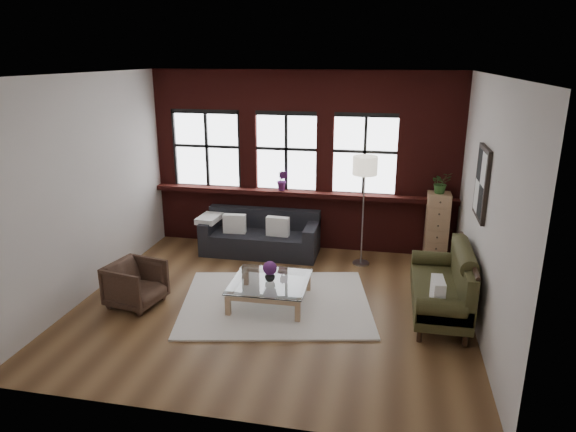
% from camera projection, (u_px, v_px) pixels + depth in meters
% --- Properties ---
extents(floor, '(5.50, 5.50, 0.00)m').
position_uv_depth(floor, '(273.00, 304.00, 7.41)').
color(floor, brown).
rests_on(floor, ground).
extents(ceiling, '(5.50, 5.50, 0.00)m').
position_uv_depth(ceiling, '(271.00, 74.00, 6.45)').
color(ceiling, white).
rests_on(ceiling, ground).
extents(wall_back, '(5.50, 0.00, 5.50)m').
position_uv_depth(wall_back, '(303.00, 161.00, 9.27)').
color(wall_back, beige).
rests_on(wall_back, ground).
extents(wall_front, '(5.50, 0.00, 5.50)m').
position_uv_depth(wall_front, '(209.00, 269.00, 4.59)').
color(wall_front, beige).
rests_on(wall_front, ground).
extents(wall_left, '(0.00, 5.00, 5.00)m').
position_uv_depth(wall_left, '(88.00, 187.00, 7.45)').
color(wall_left, beige).
rests_on(wall_left, ground).
extents(wall_right, '(0.00, 5.00, 5.00)m').
position_uv_depth(wall_right, '(486.00, 208.00, 6.41)').
color(wall_right, beige).
rests_on(wall_right, ground).
extents(brick_backwall, '(5.50, 0.12, 3.20)m').
position_uv_depth(brick_backwall, '(303.00, 162.00, 9.21)').
color(brick_backwall, '#461310').
rests_on(brick_backwall, floor).
extents(sill_ledge, '(5.50, 0.30, 0.08)m').
position_uv_depth(sill_ledge, '(302.00, 193.00, 9.30)').
color(sill_ledge, '#461310').
rests_on(sill_ledge, brick_backwall).
extents(window_left, '(1.38, 0.10, 1.50)m').
position_uv_depth(window_left, '(207.00, 150.00, 9.52)').
color(window_left, black).
rests_on(window_left, brick_backwall).
extents(window_mid, '(1.38, 0.10, 1.50)m').
position_uv_depth(window_mid, '(286.00, 153.00, 9.23)').
color(window_mid, black).
rests_on(window_mid, brick_backwall).
extents(window_right, '(1.38, 0.10, 1.50)m').
position_uv_depth(window_right, '(365.00, 156.00, 8.97)').
color(window_right, black).
rests_on(window_right, brick_backwall).
extents(wall_poster, '(0.05, 0.74, 0.94)m').
position_uv_depth(wall_poster, '(482.00, 183.00, 6.62)').
color(wall_poster, black).
rests_on(wall_poster, wall_right).
extents(shag_rug, '(3.03, 2.58, 0.03)m').
position_uv_depth(shag_rug, '(276.00, 302.00, 7.42)').
color(shag_rug, silver).
rests_on(shag_rug, floor).
extents(dark_sofa, '(2.07, 0.84, 0.75)m').
position_uv_depth(dark_sofa, '(260.00, 233.00, 9.20)').
color(dark_sofa, black).
rests_on(dark_sofa, floor).
extents(pillow_a, '(0.41, 0.17, 0.34)m').
position_uv_depth(pillow_a, '(235.00, 224.00, 9.13)').
color(pillow_a, white).
rests_on(pillow_a, dark_sofa).
extents(pillow_b, '(0.41, 0.17, 0.34)m').
position_uv_depth(pillow_b, '(278.00, 226.00, 8.98)').
color(pillow_b, white).
rests_on(pillow_b, dark_sofa).
extents(vintage_settee, '(0.81, 1.81, 0.97)m').
position_uv_depth(vintage_settee, '(440.00, 282.00, 6.97)').
color(vintage_settee, '#333017').
rests_on(vintage_settee, floor).
extents(pillow_settee, '(0.16, 0.39, 0.34)m').
position_uv_depth(pillow_settee, '(438.00, 292.00, 6.43)').
color(pillow_settee, white).
rests_on(pillow_settee, vintage_settee).
extents(armchair, '(0.82, 0.81, 0.64)m').
position_uv_depth(armchair, '(136.00, 284.00, 7.29)').
color(armchair, '#39261C').
rests_on(armchair, floor).
extents(coffee_table, '(1.10, 1.10, 0.37)m').
position_uv_depth(coffee_table, '(270.00, 292.00, 7.37)').
color(coffee_table, tan).
rests_on(coffee_table, shag_rug).
extents(vase, '(0.19, 0.19, 0.16)m').
position_uv_depth(vase, '(270.00, 276.00, 7.29)').
color(vase, '#B2B2B2').
rests_on(vase, coffee_table).
extents(flowers, '(0.20, 0.20, 0.20)m').
position_uv_depth(flowers, '(270.00, 268.00, 7.25)').
color(flowers, '#5C2367').
rests_on(flowers, vase).
extents(drawer_chest, '(0.38, 0.38, 1.22)m').
position_uv_depth(drawer_chest, '(437.00, 228.00, 8.76)').
color(drawer_chest, tan).
rests_on(drawer_chest, floor).
extents(potted_plant_top, '(0.41, 0.39, 0.36)m').
position_uv_depth(potted_plant_top, '(441.00, 183.00, 8.52)').
color(potted_plant_top, '#2D5923').
rests_on(potted_plant_top, drawer_chest).
extents(floor_lamp, '(0.40, 0.40, 2.02)m').
position_uv_depth(floor_lamp, '(363.00, 208.00, 8.52)').
color(floor_lamp, '#A5A5A8').
rests_on(floor_lamp, floor).
extents(sill_plant, '(0.24, 0.21, 0.38)m').
position_uv_depth(sill_plant, '(282.00, 180.00, 9.26)').
color(sill_plant, '#5C2367').
rests_on(sill_plant, sill_ledge).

